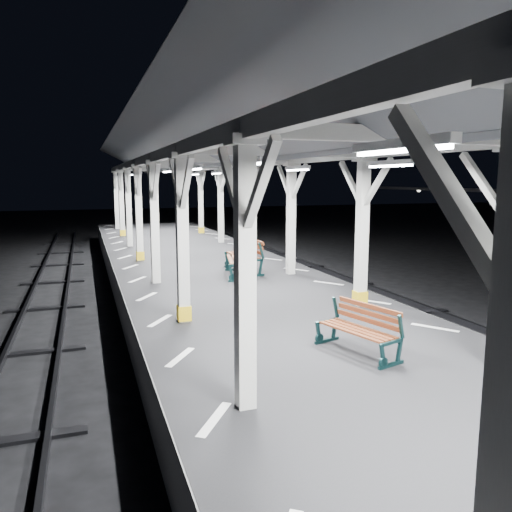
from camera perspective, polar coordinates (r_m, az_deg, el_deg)
ground at (r=9.30m, az=7.09°, el=-15.51°), size 120.00×120.00×0.00m
platform at (r=9.11m, az=7.15°, el=-12.64°), size 6.00×50.00×1.00m
hazard_stripes_left at (r=8.20m, az=-8.65°, el=-11.36°), size 1.00×48.00×0.01m
hazard_stripes_right at (r=10.22m, az=19.75°, el=-7.72°), size 1.00×48.00×0.01m
track_left at (r=8.54m, az=-26.47°, el=-18.11°), size 2.20×60.00×0.16m
canopy at (r=8.51m, az=7.73°, el=13.71°), size 5.40×49.00×4.65m
bench_near at (r=8.38m, az=11.90°, el=-7.99°), size 0.92×1.56×0.80m
bench_mid at (r=14.61m, az=-1.71°, el=-0.25°), size 1.05×1.92×0.99m
bench_far at (r=15.35m, az=-1.10°, el=0.22°), size 0.75×1.88×1.01m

